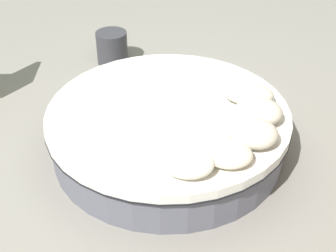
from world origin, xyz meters
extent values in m
plane|color=gray|center=(0.00, 0.00, 0.00)|extent=(16.00, 16.00, 0.00)
cylinder|color=#595966|center=(0.00, 0.00, 0.18)|extent=(2.18, 2.18, 0.36)
cylinder|color=black|center=(0.00, 0.00, 0.36)|extent=(2.26, 2.26, 0.02)
cylinder|color=silver|center=(0.00, 0.00, 0.41)|extent=(2.25, 2.25, 0.10)
ellipsoid|color=silver|center=(-0.35, 0.79, 0.54)|extent=(0.44, 0.34, 0.18)
ellipsoid|color=beige|center=(-0.62, 0.59, 0.53)|extent=(0.42, 0.34, 0.15)
ellipsoid|color=beige|center=(-0.80, 0.30, 0.55)|extent=(0.41, 0.37, 0.20)
ellipsoid|color=beige|center=(-0.81, -0.03, 0.55)|extent=(0.42, 0.37, 0.20)
ellipsoid|color=beige|center=(-0.69, -0.33, 0.54)|extent=(0.47, 0.31, 0.18)
cylinder|color=#333338|center=(1.14, -1.56, 0.20)|extent=(0.39, 0.39, 0.41)
camera|label=1|loc=(-0.89, 3.44, 2.82)|focal=49.80mm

